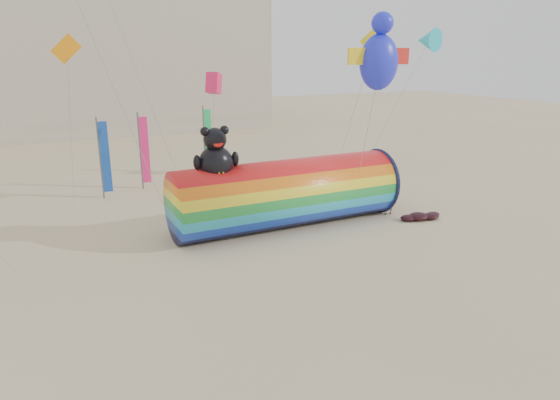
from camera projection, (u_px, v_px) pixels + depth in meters
name	position (u px, v px, depth m)	size (l,w,h in m)	color
ground	(285.00, 261.00, 22.28)	(160.00, 160.00, 0.00)	#CCB58C
windsock_assembly	(286.00, 191.00, 26.46)	(12.34, 3.76, 5.69)	red
kite_handler	(389.00, 200.00, 28.58)	(0.61, 0.40, 1.68)	#5A5C62
fabric_bundle	(421.00, 216.00, 27.90)	(2.62, 1.35, 0.41)	black
festival_banners	(155.00, 148.00, 34.35)	(8.70, 3.83, 5.20)	#59595E
flying_kites	(229.00, 1.00, 24.22)	(32.64, 11.72, 7.82)	#2029E6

